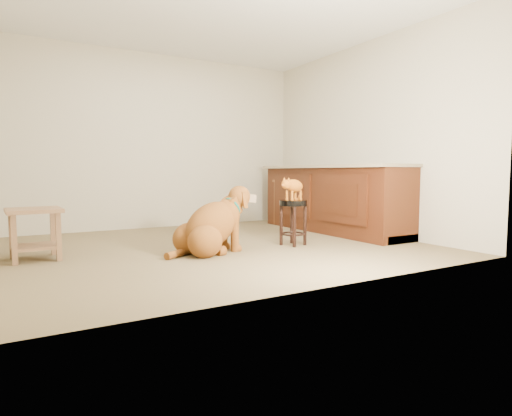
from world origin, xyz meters
TOP-DOWN VIEW (x-y plane):
  - floor at (0.00, 0.00)m, footprint 4.50×4.00m
  - room_shell at (0.00, 0.00)m, footprint 4.54×4.04m
  - cabinet_run at (1.94, 0.30)m, footprint 0.70×2.56m
  - padded_stool at (0.81, -0.37)m, footprint 0.33×0.33m
  - wood_stool at (1.85, 1.21)m, footprint 0.44×0.44m
  - side_table at (-1.81, 0.20)m, footprint 0.50×0.50m
  - golden_retriever at (-0.20, -0.35)m, footprint 1.15×0.64m
  - tabby_kitten at (0.80, -0.37)m, footprint 0.43×0.27m

SIDE VIEW (x-z plane):
  - floor at x=0.00m, z-range -0.01..0.01m
  - golden_retriever at x=-0.20m, z-range -0.09..0.65m
  - side_table at x=-1.81m, z-range 0.08..0.58m
  - padded_stool at x=0.81m, z-range 0.11..0.63m
  - wood_stool at x=1.85m, z-range 0.01..0.74m
  - cabinet_run at x=1.94m, z-range -0.03..0.91m
  - tabby_kitten at x=0.80m, z-range 0.53..0.82m
  - room_shell at x=0.00m, z-range 0.37..2.99m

